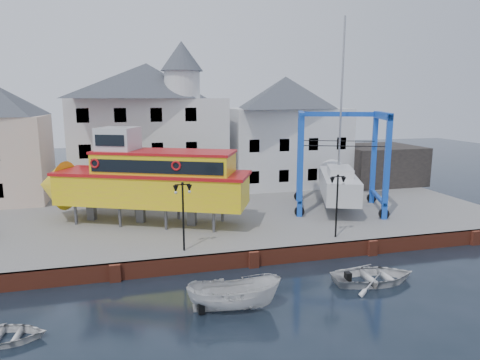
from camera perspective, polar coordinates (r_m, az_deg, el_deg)
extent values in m
plane|color=black|center=(26.31, 1.79, -11.51)|extent=(140.00, 140.00, 0.00)
cube|color=#62605D|center=(36.28, -3.14, -4.36)|extent=(44.00, 22.00, 1.00)
cube|color=maroon|center=(26.23, 1.72, -10.41)|extent=(44.00, 0.25, 1.00)
cube|color=maroon|center=(25.16, -16.32, -11.81)|extent=(0.60, 0.36, 1.00)
cube|color=maroon|center=(26.08, 1.83, -10.54)|extent=(0.60, 0.36, 1.00)
cube|color=maroon|center=(29.24, 17.22, -8.63)|extent=(0.60, 0.36, 1.00)
cube|color=maroon|center=(34.03, 28.83, -6.76)|extent=(0.60, 0.36, 1.00)
cube|color=silver|center=(42.10, -11.99, 4.47)|extent=(14.00, 8.00, 9.00)
pyramid|color=#33373E|center=(41.89, -12.32, 12.79)|extent=(14.00, 8.00, 3.20)
cube|color=black|center=(38.74, -19.67, -0.81)|extent=(1.00, 0.08, 1.20)
cube|color=black|center=(38.58, -15.23, -0.61)|extent=(1.00, 0.08, 1.20)
cube|color=black|center=(38.65, -10.78, -0.39)|extent=(1.00, 0.08, 1.20)
cube|color=black|center=(38.96, -6.38, -0.18)|extent=(1.00, 0.08, 1.20)
cube|color=black|center=(38.28, -19.95, 3.59)|extent=(1.00, 0.08, 1.20)
cube|color=black|center=(38.12, -15.45, 3.82)|extent=(1.00, 0.08, 1.20)
cube|color=black|center=(38.19, -10.94, 4.03)|extent=(1.00, 0.08, 1.20)
cube|color=black|center=(38.50, -6.47, 4.21)|extent=(1.00, 0.08, 1.20)
cube|color=black|center=(38.05, -20.24, 8.07)|extent=(1.00, 0.08, 1.20)
cube|color=black|center=(37.89, -15.68, 8.32)|extent=(1.00, 0.08, 1.20)
cube|color=black|center=(37.96, -11.11, 8.53)|extent=(1.00, 0.08, 1.20)
cube|color=black|center=(38.27, -6.57, 8.67)|extent=(1.00, 0.08, 1.20)
cylinder|color=silver|center=(39.74, -7.71, 12.48)|extent=(3.20, 3.20, 2.40)
cone|color=#33373E|center=(39.90, -7.81, 16.07)|extent=(3.80, 3.80, 2.60)
cube|color=silver|center=(45.50, 5.94, 4.47)|extent=(12.00, 8.00, 8.00)
pyramid|color=#33373E|center=(45.22, 6.09, 11.54)|extent=(12.00, 8.00, 3.20)
cube|color=black|center=(40.71, 1.90, 0.36)|extent=(1.00, 0.08, 1.20)
cube|color=black|center=(41.65, 5.86, 0.55)|extent=(1.00, 0.08, 1.20)
cube|color=black|center=(42.78, 9.62, 0.73)|extent=(1.00, 0.08, 1.20)
cube|color=black|center=(44.09, 13.18, 0.89)|extent=(1.00, 0.08, 1.20)
cube|color=black|center=(40.27, 1.92, 4.56)|extent=(1.00, 0.08, 1.20)
cube|color=black|center=(41.22, 5.94, 4.66)|extent=(1.00, 0.08, 1.20)
cube|color=black|center=(42.37, 9.75, 4.72)|extent=(1.00, 0.08, 1.20)
cube|color=black|center=(43.69, 13.35, 4.77)|extent=(1.00, 0.08, 1.20)
cube|color=black|center=(48.45, 17.89, 2.01)|extent=(8.00, 7.00, 4.00)
cylinder|color=black|center=(25.67, -7.57, -5.09)|extent=(0.12, 0.12, 4.00)
cube|color=black|center=(25.19, -7.68, -0.60)|extent=(0.90, 0.06, 0.06)
sphere|color=black|center=(25.17, -7.69, -0.44)|extent=(0.16, 0.16, 0.16)
cone|color=black|center=(25.20, -8.57, -1.25)|extent=(0.32, 0.32, 0.45)
sphere|color=silver|center=(25.23, -8.56, -1.65)|extent=(0.18, 0.18, 0.18)
cone|color=black|center=(25.29, -6.77, -1.15)|extent=(0.32, 0.32, 0.45)
sphere|color=silver|center=(25.33, -6.76, -1.55)|extent=(0.18, 0.18, 0.18)
cylinder|color=black|center=(28.60, 12.77, -3.61)|extent=(0.12, 0.12, 4.00)
cube|color=black|center=(28.16, 12.94, 0.43)|extent=(0.90, 0.06, 0.06)
sphere|color=black|center=(28.15, 12.95, 0.57)|extent=(0.16, 0.16, 0.16)
cone|color=black|center=(28.03, 12.19, -0.14)|extent=(0.32, 0.32, 0.45)
sphere|color=silver|center=(28.07, 12.18, -0.51)|extent=(0.18, 0.18, 0.18)
cone|color=black|center=(28.40, 13.63, -0.07)|extent=(0.32, 0.32, 0.45)
sphere|color=silver|center=(28.43, 13.62, -0.42)|extent=(0.18, 0.18, 0.18)
cylinder|color=#59595E|center=(33.18, -21.07, -4.33)|extent=(0.27, 0.27, 1.47)
cylinder|color=#59595E|center=(35.47, -18.79, -3.23)|extent=(0.27, 0.27, 1.47)
cylinder|color=#59595E|center=(31.57, -15.72, -4.76)|extent=(0.27, 0.27, 1.47)
cylinder|color=#59595E|center=(33.96, -13.72, -3.57)|extent=(0.27, 0.27, 1.47)
cylinder|color=#59595E|center=(30.25, -9.85, -5.19)|extent=(0.27, 0.27, 1.47)
cylinder|color=#59595E|center=(32.74, -8.22, -3.90)|extent=(0.27, 0.27, 1.47)
cylinder|color=#59595E|center=(29.28, -3.52, -5.58)|extent=(0.27, 0.27, 1.47)
cylinder|color=#59595E|center=(31.85, -2.35, -4.22)|extent=(0.27, 0.27, 1.47)
cube|color=#59595E|center=(34.08, -19.18, -3.82)|extent=(0.74, 0.69, 1.47)
cube|color=#59595E|center=(32.36, -13.11, -4.25)|extent=(0.74, 0.69, 1.47)
cube|color=#59595E|center=(31.05, -6.44, -4.67)|extent=(0.74, 0.69, 1.47)
cube|color=yellow|center=(31.58, -11.62, -1.19)|extent=(13.98, 9.13, 2.15)
cone|color=yellow|center=(35.27, -23.66, -0.64)|extent=(3.51, 4.28, 3.72)
cube|color=#B71316|center=(31.36, -11.70, 0.91)|extent=(14.31, 9.40, 0.22)
cube|color=yellow|center=(30.90, -10.06, 2.11)|extent=(10.27, 7.13, 1.56)
cube|color=black|center=(29.33, -11.20, 1.70)|extent=(8.54, 4.00, 0.88)
cube|color=black|center=(32.47, -9.04, 2.64)|extent=(8.54, 4.00, 0.88)
cube|color=#B71316|center=(30.78, -10.12, 3.71)|extent=(10.49, 7.30, 0.18)
cube|color=silver|center=(32.04, -15.94, 5.18)|extent=(3.38, 3.38, 1.78)
cube|color=black|center=(30.88, -17.00, 5.07)|extent=(1.96, 0.95, 0.78)
torus|color=#B71316|center=(31.13, -18.82, 2.12)|extent=(0.68, 0.41, 0.68)
torus|color=#B71316|center=(28.76, -8.52, 1.91)|extent=(0.68, 0.41, 0.68)
cube|color=blue|center=(32.77, 8.09, 1.84)|extent=(0.51, 0.51, 7.87)
cylinder|color=black|center=(33.50, 7.93, -4.15)|extent=(0.84, 0.55, 0.79)
cube|color=blue|center=(37.94, 7.92, 3.06)|extent=(0.51, 0.51, 7.87)
cylinder|color=black|center=(38.58, 7.79, -2.15)|extent=(0.84, 0.55, 0.79)
cube|color=blue|center=(33.54, 19.00, 1.56)|extent=(0.51, 0.51, 7.87)
cylinder|color=black|center=(34.25, 18.64, -4.30)|extent=(0.84, 0.55, 0.79)
cube|color=blue|center=(38.61, 17.40, 2.80)|extent=(0.51, 0.51, 7.87)
cylinder|color=black|center=(39.23, 17.11, -2.32)|extent=(0.84, 0.55, 0.79)
cube|color=blue|center=(35.01, 8.16, 8.56)|extent=(2.42, 5.38, 0.55)
cube|color=blue|center=(35.87, 7.88, -1.95)|extent=(2.31, 5.33, 0.24)
cube|color=blue|center=(35.73, 18.50, 8.16)|extent=(2.42, 5.38, 0.55)
cube|color=blue|center=(36.57, 17.89, -2.13)|extent=(2.31, 5.33, 0.24)
cube|color=blue|center=(37.83, 12.94, 8.56)|extent=(6.42, 2.83, 0.39)
cube|color=silver|center=(35.89, 12.99, -0.65)|extent=(5.49, 8.79, 1.80)
cone|color=silver|center=(40.78, 12.26, 0.74)|extent=(3.06, 2.62, 2.59)
cube|color=#59595E|center=(36.17, 12.91, -2.66)|extent=(0.99, 1.98, 0.79)
cube|color=silver|center=(35.12, 13.18, 1.14)|extent=(2.91, 3.80, 0.67)
cylinder|color=#99999E|center=(35.77, 13.39, 10.72)|extent=(0.21, 0.21, 12.36)
cube|color=black|center=(33.39, 13.61, 4.42)|extent=(5.76, 2.36, 0.05)
cube|color=black|center=(37.39, 12.89, 5.11)|extent=(5.76, 2.36, 0.05)
imported|color=silver|center=(21.49, -0.77, -16.90)|extent=(4.74, 2.33, 1.76)
imported|color=silver|center=(25.39, 17.38, -12.89)|extent=(4.90, 3.68, 0.96)
imported|color=silver|center=(21.54, -29.07, -18.29)|extent=(3.73, 2.84, 0.72)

